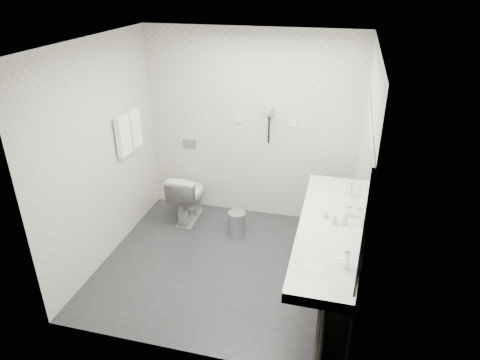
# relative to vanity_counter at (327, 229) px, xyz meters

# --- Properties ---
(floor) EXTENTS (2.80, 2.80, 0.00)m
(floor) POSITION_rel_vanity_counter_xyz_m (-1.12, 0.20, -0.80)
(floor) COLOR #242328
(floor) RESTS_ON ground
(ceiling) EXTENTS (2.80, 2.80, 0.00)m
(ceiling) POSITION_rel_vanity_counter_xyz_m (-1.12, 0.20, 1.70)
(ceiling) COLOR silver
(ceiling) RESTS_ON wall_back
(wall_back) EXTENTS (2.80, 0.00, 2.80)m
(wall_back) POSITION_rel_vanity_counter_xyz_m (-1.12, 1.50, 0.45)
(wall_back) COLOR beige
(wall_back) RESTS_ON floor
(wall_front) EXTENTS (2.80, 0.00, 2.80)m
(wall_front) POSITION_rel_vanity_counter_xyz_m (-1.12, -1.10, 0.45)
(wall_front) COLOR beige
(wall_front) RESTS_ON floor
(wall_left) EXTENTS (0.00, 2.60, 2.60)m
(wall_left) POSITION_rel_vanity_counter_xyz_m (-2.52, 0.20, 0.45)
(wall_left) COLOR beige
(wall_left) RESTS_ON floor
(wall_right) EXTENTS (0.00, 2.60, 2.60)m
(wall_right) POSITION_rel_vanity_counter_xyz_m (0.27, 0.20, 0.45)
(wall_right) COLOR beige
(wall_right) RESTS_ON floor
(vanity_counter) EXTENTS (0.55, 2.20, 0.10)m
(vanity_counter) POSITION_rel_vanity_counter_xyz_m (0.00, 0.00, 0.00)
(vanity_counter) COLOR silver
(vanity_counter) RESTS_ON floor
(vanity_panel) EXTENTS (0.03, 2.15, 0.75)m
(vanity_panel) POSITION_rel_vanity_counter_xyz_m (0.02, 0.00, -0.42)
(vanity_panel) COLOR gray
(vanity_panel) RESTS_ON floor
(vanity_post_near) EXTENTS (0.06, 0.06, 0.75)m
(vanity_post_near) POSITION_rel_vanity_counter_xyz_m (0.05, -1.04, -0.42)
(vanity_post_near) COLOR silver
(vanity_post_near) RESTS_ON floor
(vanity_post_far) EXTENTS (0.06, 0.06, 0.75)m
(vanity_post_far) POSITION_rel_vanity_counter_xyz_m (0.05, 1.04, -0.42)
(vanity_post_far) COLOR silver
(vanity_post_far) RESTS_ON floor
(mirror) EXTENTS (0.02, 2.20, 1.05)m
(mirror) POSITION_rel_vanity_counter_xyz_m (0.26, 0.00, 0.65)
(mirror) COLOR #B2BCC6
(mirror) RESTS_ON wall_right
(basin_near) EXTENTS (0.40, 0.31, 0.05)m
(basin_near) POSITION_rel_vanity_counter_xyz_m (0.00, -0.65, 0.04)
(basin_near) COLOR silver
(basin_near) RESTS_ON vanity_counter
(basin_far) EXTENTS (0.40, 0.31, 0.05)m
(basin_far) POSITION_rel_vanity_counter_xyz_m (0.00, 0.65, 0.04)
(basin_far) COLOR silver
(basin_far) RESTS_ON vanity_counter
(faucet_near) EXTENTS (0.04, 0.04, 0.15)m
(faucet_near) POSITION_rel_vanity_counter_xyz_m (0.19, -0.65, 0.12)
(faucet_near) COLOR silver
(faucet_near) RESTS_ON vanity_counter
(faucet_far) EXTENTS (0.04, 0.04, 0.15)m
(faucet_far) POSITION_rel_vanity_counter_xyz_m (0.19, 0.65, 0.12)
(faucet_far) COLOR silver
(faucet_far) RESTS_ON vanity_counter
(soap_bottle_a) EXTENTS (0.06, 0.06, 0.12)m
(soap_bottle_a) POSITION_rel_vanity_counter_xyz_m (0.06, 0.02, 0.11)
(soap_bottle_a) COLOR beige
(soap_bottle_a) RESTS_ON vanity_counter
(soap_bottle_b) EXTENTS (0.09, 0.09, 0.09)m
(soap_bottle_b) POSITION_rel_vanity_counter_xyz_m (-0.03, 0.13, 0.09)
(soap_bottle_b) COLOR beige
(soap_bottle_b) RESTS_ON vanity_counter
(soap_bottle_c) EXTENTS (0.06, 0.06, 0.14)m
(soap_bottle_c) POSITION_rel_vanity_counter_xyz_m (0.16, 0.05, 0.12)
(soap_bottle_c) COLOR beige
(soap_bottle_c) RESTS_ON vanity_counter
(glass_left) EXTENTS (0.07, 0.07, 0.10)m
(glass_left) POSITION_rel_vanity_counter_xyz_m (0.20, 0.21, 0.10)
(glass_left) COLOR silver
(glass_left) RESTS_ON vanity_counter
(toilet) EXTENTS (0.39, 0.69, 0.69)m
(toilet) POSITION_rel_vanity_counter_xyz_m (-1.89, 1.10, -0.45)
(toilet) COLOR silver
(toilet) RESTS_ON floor
(flush_plate) EXTENTS (0.18, 0.02, 0.12)m
(flush_plate) POSITION_rel_vanity_counter_xyz_m (-1.98, 1.49, 0.15)
(flush_plate) COLOR #B2B5BA
(flush_plate) RESTS_ON wall_back
(pedal_bin) EXTENTS (0.24, 0.24, 0.32)m
(pedal_bin) POSITION_rel_vanity_counter_xyz_m (-1.15, 0.85, -0.64)
(pedal_bin) COLOR #B2B5BA
(pedal_bin) RESTS_ON floor
(bin_lid) EXTENTS (0.23, 0.23, 0.02)m
(bin_lid) POSITION_rel_vanity_counter_xyz_m (-1.15, 0.85, -0.48)
(bin_lid) COLOR #B2B5BA
(bin_lid) RESTS_ON pedal_bin
(towel_rail) EXTENTS (0.02, 0.62, 0.02)m
(towel_rail) POSITION_rel_vanity_counter_xyz_m (-2.47, 0.75, 0.75)
(towel_rail) COLOR silver
(towel_rail) RESTS_ON wall_left
(towel_near) EXTENTS (0.07, 0.24, 0.48)m
(towel_near) POSITION_rel_vanity_counter_xyz_m (-2.46, 0.61, 0.53)
(towel_near) COLOR white
(towel_near) RESTS_ON towel_rail
(towel_far) EXTENTS (0.07, 0.24, 0.48)m
(towel_far) POSITION_rel_vanity_counter_xyz_m (-2.46, 0.89, 0.53)
(towel_far) COLOR white
(towel_far) RESTS_ON towel_rail
(dryer_cradle) EXTENTS (0.10, 0.04, 0.14)m
(dryer_cradle) POSITION_rel_vanity_counter_xyz_m (-0.88, 1.47, 0.70)
(dryer_cradle) COLOR #9C9CA1
(dryer_cradle) RESTS_ON wall_back
(dryer_barrel) EXTENTS (0.08, 0.14, 0.08)m
(dryer_barrel) POSITION_rel_vanity_counter_xyz_m (-0.88, 1.40, 0.73)
(dryer_barrel) COLOR #9C9CA1
(dryer_barrel) RESTS_ON dryer_cradle
(dryer_cord) EXTENTS (0.02, 0.02, 0.35)m
(dryer_cord) POSITION_rel_vanity_counter_xyz_m (-0.88, 1.46, 0.45)
(dryer_cord) COLOR black
(dryer_cord) RESTS_ON dryer_cradle
(switch_plate_a) EXTENTS (0.09, 0.02, 0.09)m
(switch_plate_a) POSITION_rel_vanity_counter_xyz_m (-1.27, 1.49, 0.55)
(switch_plate_a) COLOR silver
(switch_plate_a) RESTS_ON wall_back
(switch_plate_b) EXTENTS (0.09, 0.02, 0.09)m
(switch_plate_b) POSITION_rel_vanity_counter_xyz_m (-0.57, 1.49, 0.55)
(switch_plate_b) COLOR silver
(switch_plate_b) RESTS_ON wall_back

